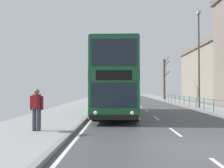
{
  "coord_description": "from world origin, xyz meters",
  "views": [
    {
      "loc": [
        -2.46,
        -7.5,
        1.81
      ],
      "look_at": [
        -2.8,
        8.46,
        2.16
      ],
      "focal_mm": 37.94,
      "sensor_mm": 36.0,
      "label": 1
    }
  ],
  "objects_px": {
    "double_decker_bus_main": "(116,81)",
    "street_lamp_far_side": "(199,53)",
    "bare_tree_far_00": "(164,78)",
    "pedestrian_with_backpack": "(36,106)"
  },
  "relations": [
    {
      "from": "bare_tree_far_00",
      "to": "street_lamp_far_side",
      "type": "bearing_deg",
      "value": -91.39
    },
    {
      "from": "street_lamp_far_side",
      "to": "bare_tree_far_00",
      "type": "relative_size",
      "value": 1.2
    },
    {
      "from": "street_lamp_far_side",
      "to": "bare_tree_far_00",
      "type": "height_order",
      "value": "street_lamp_far_side"
    },
    {
      "from": "double_decker_bus_main",
      "to": "bare_tree_far_00",
      "type": "relative_size",
      "value": 1.43
    },
    {
      "from": "pedestrian_with_backpack",
      "to": "street_lamp_far_side",
      "type": "relative_size",
      "value": 0.2
    },
    {
      "from": "street_lamp_far_side",
      "to": "pedestrian_with_backpack",
      "type": "bearing_deg",
      "value": -131.66
    },
    {
      "from": "double_decker_bus_main",
      "to": "bare_tree_far_00",
      "type": "distance_m",
      "value": 23.79
    },
    {
      "from": "double_decker_bus_main",
      "to": "street_lamp_far_side",
      "type": "distance_m",
      "value": 9.25
    },
    {
      "from": "double_decker_bus_main",
      "to": "street_lamp_far_side",
      "type": "relative_size",
      "value": 1.19
    },
    {
      "from": "double_decker_bus_main",
      "to": "pedestrian_with_backpack",
      "type": "relative_size",
      "value": 6.11
    }
  ]
}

